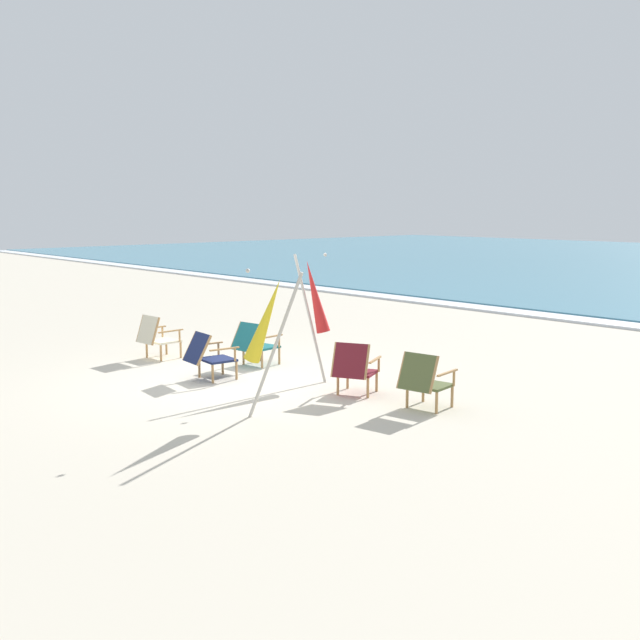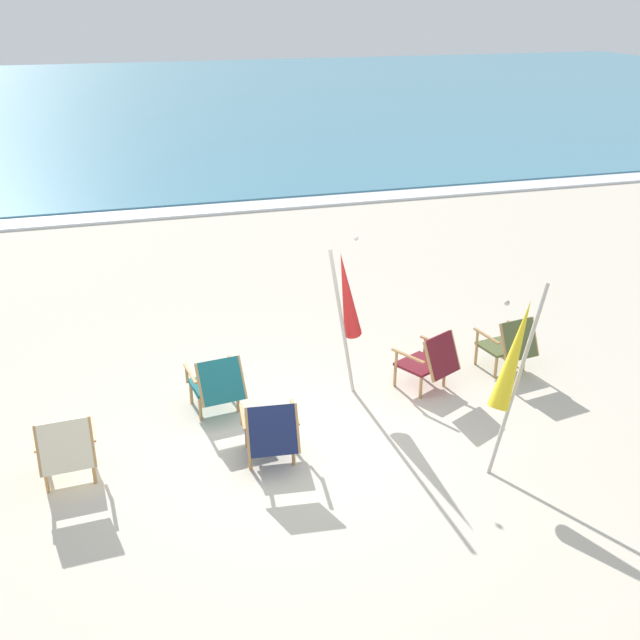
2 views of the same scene
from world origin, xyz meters
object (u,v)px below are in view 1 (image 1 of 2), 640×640
at_px(beach_chair_front_right, 424,379).
at_px(beach_chair_front_left, 254,342).
at_px(beach_chair_back_right, 354,367).
at_px(beach_chair_back_left, 208,354).
at_px(umbrella_furled_yellow, 266,322).
at_px(umbrella_furled_red, 315,298).
at_px(beach_chair_far_center, 156,336).

height_order(beach_chair_front_right, beach_chair_front_left, beach_chair_front_right).
bearing_deg(beach_chair_back_right, beach_chair_back_left, -155.78).
xyz_separation_m(beach_chair_back_left, beach_chair_front_right, (3.52, 1.20, 0.01)).
bearing_deg(umbrella_furled_yellow, umbrella_furled_red, 121.80).
bearing_deg(umbrella_furled_red, beach_chair_far_center, -163.86).
xyz_separation_m(beach_chair_back_left, umbrella_furled_red, (1.24, 1.21, 0.93)).
distance_m(beach_chair_front_right, umbrella_furled_red, 2.46).
height_order(beach_chair_far_center, umbrella_furled_yellow, umbrella_furled_yellow).
xyz_separation_m(beach_chair_back_right, beach_chair_front_right, (1.21, 0.16, -0.00)).
distance_m(beach_chair_back_left, beach_chair_front_right, 3.71).
bearing_deg(beach_chair_front_left, beach_chair_back_left, -72.75).
relative_size(beach_chair_back_right, beach_chair_far_center, 1.07).
xyz_separation_m(beach_chair_front_right, umbrella_furled_red, (-2.28, 0.01, 0.93)).
xyz_separation_m(beach_chair_back_left, beach_chair_far_center, (-2.08, 0.25, 0.01)).
bearing_deg(beach_chair_far_center, beach_chair_front_right, 9.62).
relative_size(umbrella_furled_red, umbrella_furled_yellow, 1.04).
relative_size(beach_chair_front_right, umbrella_furled_red, 0.39).
distance_m(beach_chair_front_left, umbrella_furled_yellow, 3.49).
bearing_deg(beach_chair_front_right, beach_chair_back_left, -161.22).
distance_m(beach_chair_back_right, umbrella_furled_red, 1.42).
distance_m(beach_chair_back_left, beach_chair_front_left, 1.27).
distance_m(beach_chair_front_right, beach_chair_front_left, 3.89).
height_order(beach_chair_front_right, beach_chair_far_center, beach_chair_far_center).
distance_m(beach_chair_back_left, beach_chair_far_center, 2.09).
relative_size(beach_chair_back_right, umbrella_furled_yellow, 0.44).
bearing_deg(umbrella_furled_red, beach_chair_back_left, -135.68).
xyz_separation_m(beach_chair_back_right, beach_chair_back_left, (-2.30, -1.04, -0.01)).
height_order(beach_chair_back_left, beach_chair_front_left, beach_chair_back_left).
relative_size(beach_chair_back_right, umbrella_furled_red, 0.42).
bearing_deg(beach_chair_front_right, umbrella_furled_yellow, -120.45).
height_order(beach_chair_back_right, beach_chair_front_left, beach_chair_back_right).
bearing_deg(beach_chair_back_right, umbrella_furled_yellow, -86.51).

